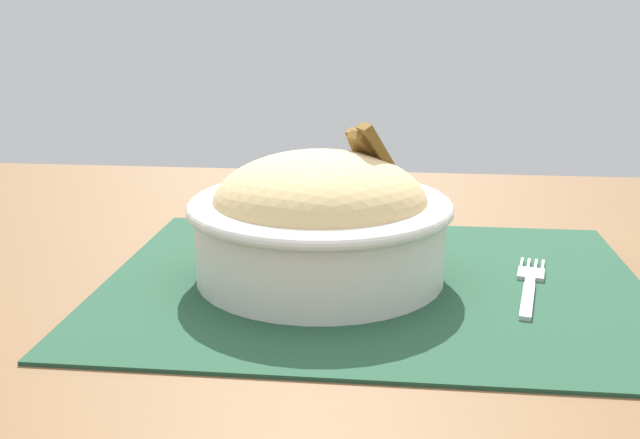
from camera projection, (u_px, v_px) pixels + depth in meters
table at (416, 349)px, 0.65m from camera, size 1.34×0.85×0.71m
placemat at (373, 283)px, 0.61m from camera, size 0.45×0.34×0.00m
bowl at (320, 220)px, 0.61m from camera, size 0.25×0.25×0.13m
fork at (530, 284)px, 0.60m from camera, size 0.04×0.14×0.00m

